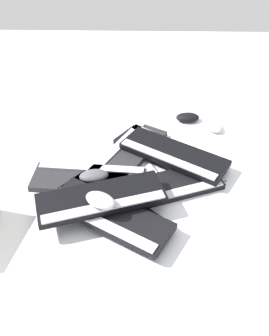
{
  "coord_description": "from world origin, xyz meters",
  "views": [
    {
      "loc": [
        1.05,
        0.02,
        0.99
      ],
      "look_at": [
        -0.05,
        -0.01,
        0.04
      ],
      "focal_mm": 40.0,
      "sensor_mm": 36.0,
      "label": 1
    }
  ],
  "objects_px": {
    "mouse_1": "(188,117)",
    "mouse_3": "(94,176)",
    "keyboard_3": "(127,154)",
    "mouse_0": "(100,200)",
    "keyboard_2": "(165,152)",
    "keyboard_7": "(101,199)",
    "keyboard_1": "(165,187)",
    "mouse_2": "(213,125)",
    "keyboard_5": "(174,154)",
    "keyboard_0": "(113,208)",
    "keyboard_6": "(109,215)",
    "keyboard_4": "(89,179)"
  },
  "relations": [
    {
      "from": "mouse_1",
      "to": "mouse_3",
      "type": "distance_m",
      "value": 0.61
    },
    {
      "from": "keyboard_3",
      "to": "mouse_0",
      "type": "bearing_deg",
      "value": -11.36
    },
    {
      "from": "keyboard_2",
      "to": "keyboard_7",
      "type": "distance_m",
      "value": 0.42
    },
    {
      "from": "keyboard_1",
      "to": "mouse_1",
      "type": "height_order",
      "value": "mouse_1"
    },
    {
      "from": "mouse_2",
      "to": "mouse_3",
      "type": "distance_m",
      "value": 0.64
    },
    {
      "from": "mouse_2",
      "to": "keyboard_5",
      "type": "bearing_deg",
      "value": 120.83
    },
    {
      "from": "keyboard_3",
      "to": "keyboard_7",
      "type": "relative_size",
      "value": 0.98
    },
    {
      "from": "keyboard_5",
      "to": "mouse_3",
      "type": "xyz_separation_m",
      "value": [
        0.14,
        -0.31,
        0.01
      ]
    },
    {
      "from": "keyboard_1",
      "to": "keyboard_7",
      "type": "distance_m",
      "value": 0.27
    },
    {
      "from": "keyboard_0",
      "to": "mouse_1",
      "type": "height_order",
      "value": "mouse_1"
    },
    {
      "from": "keyboard_2",
      "to": "mouse_1",
      "type": "xyz_separation_m",
      "value": [
        -0.26,
        0.12,
        0.01
      ]
    },
    {
      "from": "keyboard_2",
      "to": "mouse_3",
      "type": "bearing_deg",
      "value": -54.7
    },
    {
      "from": "mouse_0",
      "to": "mouse_1",
      "type": "distance_m",
      "value": 0.74
    },
    {
      "from": "mouse_1",
      "to": "mouse_3",
      "type": "xyz_separation_m",
      "value": [
        0.46,
        -0.4,
        0.03
      ]
    },
    {
      "from": "mouse_3",
      "to": "mouse_2",
      "type": "bearing_deg",
      "value": -152.41
    },
    {
      "from": "keyboard_6",
      "to": "mouse_3",
      "type": "bearing_deg",
      "value": -159.51
    },
    {
      "from": "keyboard_4",
      "to": "keyboard_6",
      "type": "xyz_separation_m",
      "value": [
        0.21,
        0.1,
        0.03
      ]
    },
    {
      "from": "keyboard_1",
      "to": "mouse_2",
      "type": "height_order",
      "value": "mouse_2"
    },
    {
      "from": "mouse_2",
      "to": "mouse_3",
      "type": "relative_size",
      "value": 1.0
    },
    {
      "from": "keyboard_4",
      "to": "mouse_1",
      "type": "xyz_separation_m",
      "value": [
        -0.44,
        0.42,
        0.01
      ]
    },
    {
      "from": "keyboard_2",
      "to": "keyboard_3",
      "type": "distance_m",
      "value": 0.16
    },
    {
      "from": "keyboard_3",
      "to": "mouse_1",
      "type": "xyz_separation_m",
      "value": [
        -0.28,
        0.28,
        0.01
      ]
    },
    {
      "from": "keyboard_1",
      "to": "keyboard_5",
      "type": "xyz_separation_m",
      "value": [
        -0.16,
        0.04,
        0.03
      ]
    },
    {
      "from": "mouse_3",
      "to": "keyboard_1",
      "type": "bearing_deg",
      "value": 165.52
    },
    {
      "from": "keyboard_0",
      "to": "keyboard_3",
      "type": "distance_m",
      "value": 0.31
    },
    {
      "from": "keyboard_2",
      "to": "mouse_0",
      "type": "bearing_deg",
      "value": -31.16
    },
    {
      "from": "mouse_0",
      "to": "keyboard_2",
      "type": "bearing_deg",
      "value": 88.67
    },
    {
      "from": "keyboard_6",
      "to": "mouse_1",
      "type": "distance_m",
      "value": 0.73
    },
    {
      "from": "keyboard_4",
      "to": "mouse_0",
      "type": "distance_m",
      "value": 0.24
    },
    {
      "from": "keyboard_4",
      "to": "keyboard_2",
      "type": "bearing_deg",
      "value": 120.43
    },
    {
      "from": "keyboard_2",
      "to": "mouse_1",
      "type": "relative_size",
      "value": 4.03
    },
    {
      "from": "keyboard_0",
      "to": "keyboard_5",
      "type": "height_order",
      "value": "keyboard_5"
    },
    {
      "from": "keyboard_5",
      "to": "mouse_0",
      "type": "bearing_deg",
      "value": -38.57
    },
    {
      "from": "keyboard_0",
      "to": "keyboard_4",
      "type": "distance_m",
      "value": 0.18
    },
    {
      "from": "keyboard_3",
      "to": "keyboard_6",
      "type": "xyz_separation_m",
      "value": [
        0.37,
        -0.05,
        0.03
      ]
    },
    {
      "from": "keyboard_6",
      "to": "keyboard_0",
      "type": "bearing_deg",
      "value": 172.22
    },
    {
      "from": "keyboard_1",
      "to": "keyboard_3",
      "type": "distance_m",
      "value": 0.25
    },
    {
      "from": "keyboard_4",
      "to": "mouse_2",
      "type": "distance_m",
      "value": 0.65
    },
    {
      "from": "keyboard_1",
      "to": "keyboard_3",
      "type": "relative_size",
      "value": 1.02
    },
    {
      "from": "keyboard_2",
      "to": "mouse_0",
      "type": "height_order",
      "value": "mouse_0"
    },
    {
      "from": "keyboard_6",
      "to": "mouse_3",
      "type": "distance_m",
      "value": 0.21
    },
    {
      "from": "keyboard_2",
      "to": "keyboard_0",
      "type": "bearing_deg",
      "value": -31.0
    },
    {
      "from": "keyboard_4",
      "to": "keyboard_6",
      "type": "height_order",
      "value": "keyboard_6"
    },
    {
      "from": "keyboard_1",
      "to": "keyboard_5",
      "type": "height_order",
      "value": "keyboard_5"
    },
    {
      "from": "keyboard_5",
      "to": "mouse_1",
      "type": "xyz_separation_m",
      "value": [
        -0.31,
        0.09,
        -0.02
      ]
    },
    {
      "from": "keyboard_2",
      "to": "keyboard_3",
      "type": "relative_size",
      "value": 0.97
    },
    {
      "from": "keyboard_0",
      "to": "mouse_3",
      "type": "relative_size",
      "value": 3.94
    },
    {
      "from": "keyboard_6",
      "to": "keyboard_7",
      "type": "xyz_separation_m",
      "value": [
        -0.05,
        -0.03,
        0.03
      ]
    },
    {
      "from": "keyboard_2",
      "to": "keyboard_3",
      "type": "xyz_separation_m",
      "value": [
        0.02,
        -0.16,
        0.0
      ]
    },
    {
      "from": "mouse_1",
      "to": "mouse_2",
      "type": "distance_m",
      "value": 0.13
    }
  ]
}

